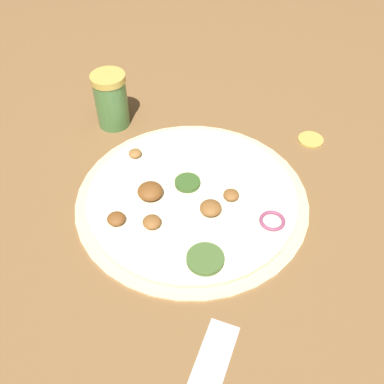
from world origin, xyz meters
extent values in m
plane|color=brown|center=(0.00, 0.00, 0.00)|extent=(3.00, 3.00, 0.00)
cylinder|color=beige|center=(0.00, 0.00, 0.00)|extent=(0.36, 0.36, 0.01)
cylinder|color=#EFE5C1|center=(0.00, 0.00, 0.01)|extent=(0.33, 0.33, 0.00)
ellipsoid|color=brown|center=(-0.11, -0.07, 0.02)|extent=(0.03, 0.03, 0.01)
torus|color=#934266|center=(0.12, -0.04, 0.01)|extent=(0.04, 0.04, 0.01)
ellipsoid|color=brown|center=(-0.05, -0.07, 0.02)|extent=(0.03, 0.03, 0.01)
ellipsoid|color=#996633|center=(-0.11, 0.08, 0.02)|extent=(0.02, 0.02, 0.01)
ellipsoid|color=brown|center=(-0.06, -0.01, 0.02)|extent=(0.04, 0.04, 0.02)
ellipsoid|color=brown|center=(0.03, -0.03, 0.02)|extent=(0.03, 0.03, 0.02)
ellipsoid|color=brown|center=(0.06, 0.00, 0.02)|extent=(0.02, 0.02, 0.01)
cylinder|color=#47662D|center=(0.03, -0.12, 0.01)|extent=(0.05, 0.05, 0.01)
cylinder|color=#385B23|center=(-0.01, 0.02, 0.01)|extent=(0.04, 0.04, 0.01)
cylinder|color=#4C7F42|center=(-0.16, 0.18, 0.05)|extent=(0.06, 0.06, 0.09)
cylinder|color=gold|center=(-0.16, 0.18, 0.10)|extent=(0.06, 0.06, 0.01)
cylinder|color=gold|center=(0.20, 0.17, 0.00)|extent=(0.05, 0.05, 0.01)
camera|label=1|loc=(0.05, -0.48, 0.52)|focal=42.00mm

